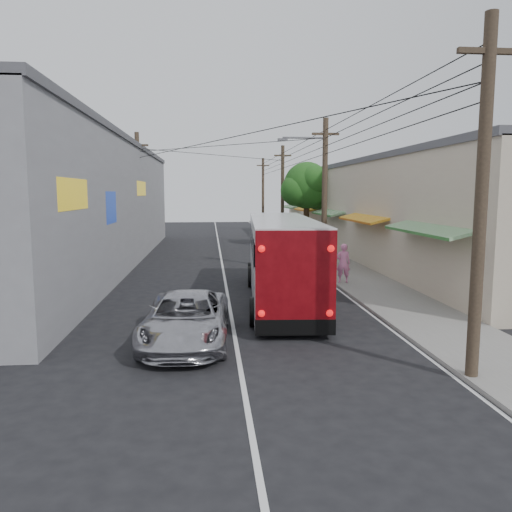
% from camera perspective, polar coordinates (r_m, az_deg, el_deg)
% --- Properties ---
extents(ground, '(120.00, 120.00, 0.00)m').
position_cam_1_polar(ground, '(13.15, -2.01, -11.61)').
color(ground, black).
rests_on(ground, ground).
extents(sidewalk, '(3.00, 80.00, 0.12)m').
position_cam_1_polar(sidewalk, '(33.47, 7.18, 0.02)').
color(sidewalk, slate).
rests_on(sidewalk, ground).
extents(building_right, '(7.09, 40.00, 6.25)m').
position_cam_1_polar(building_right, '(36.37, 13.53, 5.34)').
color(building_right, beige).
rests_on(building_right, ground).
extents(building_left, '(7.20, 36.00, 7.25)m').
position_cam_1_polar(building_left, '(31.41, -19.76, 5.76)').
color(building_left, gray).
rests_on(building_left, ground).
extents(utility_poles, '(11.80, 45.28, 8.00)m').
position_cam_1_polar(utility_poles, '(32.97, 1.39, 7.06)').
color(utility_poles, '#473828').
rests_on(utility_poles, ground).
extents(street_tree, '(4.40, 4.00, 6.60)m').
position_cam_1_polar(street_tree, '(39.18, 5.92, 7.85)').
color(street_tree, '#3F2B19').
rests_on(street_tree, ground).
extents(coach_bus, '(3.22, 11.40, 3.25)m').
position_cam_1_polar(coach_bus, '(19.78, 2.90, -0.21)').
color(coach_bus, silver).
rests_on(coach_bus, ground).
extents(jeepney, '(2.56, 5.18, 1.41)m').
position_cam_1_polar(jeepney, '(14.33, -8.00, -7.14)').
color(jeepney, '#B5B4BB').
rests_on(jeepney, ground).
extents(parked_suv, '(2.27, 5.21, 1.49)m').
position_cam_1_polar(parked_suv, '(29.81, 4.99, 0.49)').
color(parked_suv, gray).
rests_on(parked_suv, ground).
extents(parked_car_mid, '(2.19, 4.31, 1.41)m').
position_cam_1_polar(parked_car_mid, '(33.04, 3.98, 1.09)').
color(parked_car_mid, '#2A2A30').
rests_on(parked_car_mid, ground).
extents(parked_car_far, '(1.65, 4.66, 1.53)m').
position_cam_1_polar(parked_car_far, '(40.75, 2.21, 2.37)').
color(parked_car_far, black).
rests_on(parked_car_far, ground).
extents(pedestrian_near, '(0.72, 0.54, 1.81)m').
position_cam_1_polar(pedestrian_near, '(23.31, 9.94, -0.80)').
color(pedestrian_near, pink).
rests_on(pedestrian_near, sidewalk).
extents(pedestrian_far, '(1.03, 0.92, 1.75)m').
position_cam_1_polar(pedestrian_far, '(28.91, 6.93, 0.75)').
color(pedestrian_far, '#98AEDD').
rests_on(pedestrian_far, sidewalk).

